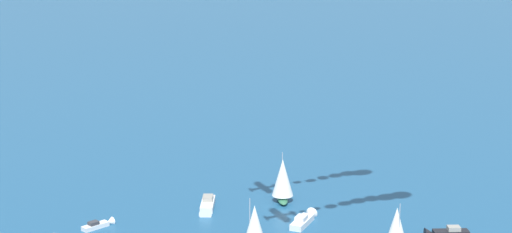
# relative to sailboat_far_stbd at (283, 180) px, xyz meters

# --- Properties ---
(sailboat_far_stbd) EXTENTS (8.35, 4.95, 10.51)m
(sailboat_far_stbd) POSITION_rel_sailboat_far_stbd_xyz_m (0.00, 0.00, 0.00)
(sailboat_far_stbd) COLOR #33704C
(sailboat_far_stbd) RESTS_ON ground_plane
(motorboat_inshore) EXTENTS (5.26, 6.40, 1.93)m
(motorboat_inshore) POSITION_rel_sailboat_far_stbd_xyz_m (-8.84, 37.77, -4.28)
(motorboat_inshore) COLOR white
(motorboat_inshore) RESTS_ON ground_plane
(motorboat_offshore) EXTENTS (3.10, 8.46, 2.40)m
(motorboat_offshore) POSITION_rel_sailboat_far_stbd_xyz_m (-23.62, -26.46, -4.15)
(motorboat_offshore) COLOR black
(motorboat_offshore) RESTS_ON ground_plane
(sailboat_trailing) EXTENTS (7.46, 4.63, 9.30)m
(sailboat_trailing) POSITION_rel_sailboat_far_stbd_xyz_m (-29.22, -14.92, -0.55)
(sailboat_trailing) COLOR #23478C
(sailboat_trailing) RESTS_ON ground_plane
(motorboat_outer_ring_b) EXTENTS (10.36, 4.35, 2.92)m
(motorboat_outer_ring_b) POSITION_rel_sailboat_far_stbd_xyz_m (-2.39, 16.23, -4.01)
(motorboat_outer_ring_b) COLOR white
(motorboat_outer_ring_b) RESTS_ON ground_plane
(sailboat_outer_ring_c) EXTENTS (6.79, 7.46, 10.19)m
(sailboat_outer_ring_c) POSITION_rel_sailboat_far_stbd_xyz_m (-26.19, 10.16, -0.15)
(sailboat_outer_ring_c) COLOR #9E9993
(sailboat_outer_ring_c) RESTS_ON ground_plane
(motorboat_outer_ring_d) EXTENTS (9.03, 7.04, 2.68)m
(motorboat_outer_ring_d) POSITION_rel_sailboat_far_stbd_xyz_m (-12.98, -1.86, -4.07)
(motorboat_outer_ring_d) COLOR white
(motorboat_outer_ring_d) RESTS_ON ground_plane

